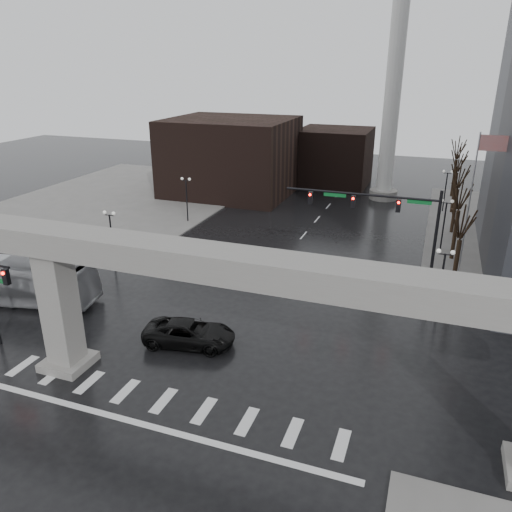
{
  "coord_description": "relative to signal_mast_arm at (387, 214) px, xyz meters",
  "views": [
    {
      "loc": [
        12.22,
        -20.03,
        16.98
      ],
      "look_at": [
        1.3,
        9.92,
        4.5
      ],
      "focal_mm": 35.0,
      "sensor_mm": 36.0,
      "label": 1
    }
  ],
  "objects": [
    {
      "name": "building_far_mid",
      "position": [
        -10.99,
        33.2,
        -1.83
      ],
      "size": [
        10.0,
        10.0,
        8.0
      ],
      "primitive_type": "cube",
      "color": "black",
      "rests_on": "ground"
    },
    {
      "name": "tree_right_0",
      "position": [
        5.54,
        -0.78,
        -3.04
      ],
      "size": [
        1.09,
        1.58,
        7.5
      ],
      "color": "black",
      "rests_on": "ground"
    },
    {
      "name": "flagpole_assembly",
      "position": [
        6.3,
        3.2,
        1.7
      ],
      "size": [
        2.06,
        0.12,
        12.0
      ],
      "color": "silver",
      "rests_on": "ground"
    },
    {
      "name": "tree_right_4",
      "position": [
        5.54,
        31.22,
        -2.79
      ],
      "size": [
        1.12,
        1.69,
        8.19
      ],
      "color": "black",
      "rests_on": "ground"
    },
    {
      "name": "pickup_truck",
      "position": [
        -10.29,
        -14.17,
        -5.02
      ],
      "size": [
        6.2,
        3.65,
        1.62
      ],
      "primitive_type": "imported",
      "rotation": [
        0.0,
        0.0,
        1.74
      ],
      "color": "black",
      "rests_on": "ground"
    },
    {
      "name": "tree_right_1",
      "position": [
        5.54,
        7.22,
        -2.98
      ],
      "size": [
        1.09,
        1.61,
        7.67
      ],
      "color": "black",
      "rests_on": "ground"
    },
    {
      "name": "lamp_right_1",
      "position": [
        4.51,
        9.2,
        -2.36
      ],
      "size": [
        1.22,
        0.32,
        5.11
      ],
      "color": "black",
      "rests_on": "ground"
    },
    {
      "name": "building_far_left",
      "position": [
        -22.99,
        23.2,
        -0.83
      ],
      "size": [
        16.0,
        14.0,
        10.0
      ],
      "primitive_type": "cube",
      "color": "black",
      "rests_on": "ground"
    },
    {
      "name": "lamp_left_0",
      "position": [
        -22.49,
        -4.8,
        -2.36
      ],
      "size": [
        1.22,
        0.32,
        5.11
      ],
      "color": "black",
      "rests_on": "ground"
    },
    {
      "name": "signal_mast_arm",
      "position": [
        0.0,
        0.0,
        0.0
      ],
      "size": [
        12.12,
        0.43,
        8.0
      ],
      "color": "black",
      "rests_on": "ground"
    },
    {
      "name": "tree_right_2",
      "position": [
        5.54,
        15.22,
        -2.91
      ],
      "size": [
        1.1,
        1.63,
        7.85
      ],
      "color": "black",
      "rests_on": "ground"
    },
    {
      "name": "city_bus",
      "position": [
        -25.42,
        -13.08,
        -4.08
      ],
      "size": [
        12.85,
        5.13,
        3.49
      ],
      "primitive_type": "imported",
      "rotation": [
        0.0,
        0.0,
        1.75
      ],
      "color": "#A1A1A5",
      "rests_on": "ground"
    },
    {
      "name": "elevated_guideway",
      "position": [
        -7.73,
        -18.8,
        1.05
      ],
      "size": [
        48.0,
        2.6,
        8.7
      ],
      "color": "gray",
      "rests_on": "ground"
    },
    {
      "name": "lamp_left_1",
      "position": [
        -22.49,
        9.2,
        -2.36
      ],
      "size": [
        1.22,
        0.32,
        5.11
      ],
      "color": "black",
      "rests_on": "ground"
    },
    {
      "name": "lamp_right_0",
      "position": [
        4.51,
        -4.8,
        -2.36
      ],
      "size": [
        1.22,
        0.32,
        5.11
      ],
      "color": "black",
      "rests_on": "ground"
    },
    {
      "name": "lamp_right_2",
      "position": [
        4.51,
        23.2,
        -2.36
      ],
      "size": [
        1.22,
        0.32,
        5.11
      ],
      "color": "black",
      "rests_on": "ground"
    },
    {
      "name": "sidewalk_nw",
      "position": [
        -34.99,
        17.2,
        -5.75
      ],
      "size": [
        28.0,
        36.0,
        0.15
      ],
      "primitive_type": "cube",
      "color": "slate",
      "rests_on": "ground"
    },
    {
      "name": "lamp_left_2",
      "position": [
        -22.49,
        23.2,
        -2.36
      ],
      "size": [
        1.22,
        0.32,
        5.11
      ],
      "color": "black",
      "rests_on": "ground"
    },
    {
      "name": "tree_right_3",
      "position": [
        5.54,
        23.22,
        -2.85
      ],
      "size": [
        1.11,
        1.66,
        8.02
      ],
      "color": "black",
      "rests_on": "ground"
    },
    {
      "name": "smokestack",
      "position": [
        -2.99,
        27.2,
        7.52
      ],
      "size": [
        3.6,
        3.6,
        30.0
      ],
      "color": "silver",
      "rests_on": "ground"
    },
    {
      "name": "ground",
      "position": [
        -8.99,
        -18.8,
        -5.83
      ],
      "size": [
        160.0,
        160.0,
        0.0
      ],
      "primitive_type": "plane",
      "color": "black",
      "rests_on": "ground"
    }
  ]
}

